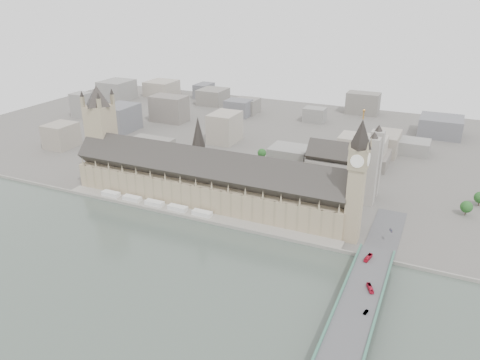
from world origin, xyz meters
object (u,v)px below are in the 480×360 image
at_px(elizabeth_tower, 357,173).
at_px(westminster_abbey, 344,170).
at_px(westminster_bridge, 357,312).
at_px(red_bus_north, 368,258).
at_px(car_silver, 366,312).
at_px(red_bus_south, 370,288).
at_px(palace_of_westminster, 206,181).
at_px(victoria_tower, 101,130).
at_px(car_approach, 391,230).

distance_m(elizabeth_tower, westminster_abbey, 96.91).
bearing_deg(westminster_bridge, red_bus_north, 93.92).
distance_m(elizabeth_tower, car_silver, 115.12).
bearing_deg(red_bus_south, westminster_bridge, -126.39).
bearing_deg(palace_of_westminster, victoria_tower, 177.04).
bearing_deg(red_bus_north, car_approach, 91.58).
height_order(elizabeth_tower, victoria_tower, elizabeth_tower).
height_order(victoria_tower, westminster_bridge, victoria_tower).
bearing_deg(westminster_bridge, red_bus_south, 78.13).
relative_size(palace_of_westminster, red_bus_north, 24.79).
xyz_separation_m(westminster_abbey, red_bus_north, (47.32, -127.72, -13.34)).
xyz_separation_m(elizabeth_tower, westminster_abbey, (-27.08, 87.00, -33.01)).
relative_size(elizabeth_tower, westminster_abbey, 1.58).
bearing_deg(car_approach, palace_of_westminster, 156.94).
distance_m(elizabeth_tower, red_bus_south, 93.78).
xyz_separation_m(westminster_bridge, car_approach, (5.28, 103.94, 5.81)).
bearing_deg(red_bus_north, elizabeth_tower, 128.42).
bearing_deg(red_bus_south, elizabeth_tower, 85.57).
bearing_deg(red_bus_south, victoria_tower, 137.31).
distance_m(red_bus_south, car_silver, 24.28).
bearing_deg(elizabeth_tower, palace_of_westminster, 175.15).
relative_size(palace_of_westminster, red_bus_south, 26.48).
xyz_separation_m(red_bus_south, car_silver, (1.88, -24.20, -0.63)).
bearing_deg(victoria_tower, car_approach, -1.89).
xyz_separation_m(palace_of_westminster, westminster_abbey, (110.92, 75.30, 2.38)).
relative_size(elizabeth_tower, car_approach, 22.66).
distance_m(westminster_abbey, car_approach, 97.71).
relative_size(victoria_tower, car_approach, 21.08).
distance_m(victoria_tower, red_bus_north, 289.61).
bearing_deg(palace_of_westminster, red_bus_north, -18.33).
bearing_deg(car_silver, westminster_abbey, 120.85).
distance_m(westminster_abbey, red_bus_north, 136.86).
relative_size(westminster_bridge, westminster_abbey, 4.78).
xyz_separation_m(westminster_abbey, car_approach, (56.35, -78.56, -14.14)).
height_order(red_bus_north, red_bus_south, red_bus_north).
height_order(westminster_abbey, red_bus_south, westminster_abbey).
xyz_separation_m(victoria_tower, westminster_bridge, (284.00, -113.50, -50.08)).
height_order(elizabeth_tower, westminster_abbey, elizabeth_tower).
bearing_deg(red_bus_south, palace_of_westminster, 127.49).
distance_m(westminster_bridge, red_bus_north, 55.30).
relative_size(palace_of_westminster, car_silver, 57.15).
height_order(elizabeth_tower, red_bus_south, elizabeth_tower).
height_order(elizabeth_tower, red_bus_north, elizabeth_tower).
xyz_separation_m(elizabeth_tower, red_bus_south, (27.99, -76.52, -46.44)).
height_order(car_silver, car_approach, car_silver).
relative_size(westminster_abbey, red_bus_north, 6.36).
xyz_separation_m(palace_of_westminster, westminster_bridge, (162.00, -107.20, -17.58)).
height_order(palace_of_westminster, westminster_bridge, palace_of_westminster).
distance_m(westminster_bridge, car_approach, 104.24).
distance_m(westminster_bridge, westminster_abbey, 190.56).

